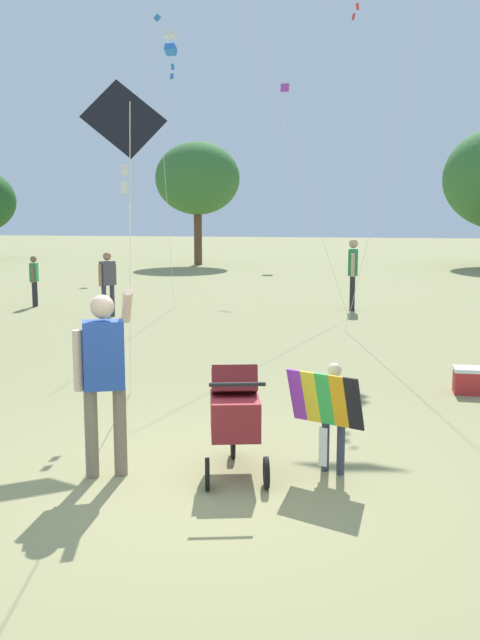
{
  "coord_description": "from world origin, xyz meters",
  "views": [
    {
      "loc": [
        1.54,
        -6.02,
        2.43
      ],
      "look_at": [
        0.21,
        1.24,
        1.3
      ],
      "focal_mm": 40.42,
      "sensor_mm": 36.0,
      "label": 1
    }
  ],
  "objects_px": {
    "person_couple_left": "(353,268)",
    "cooler_box": "(471,380)",
    "kite_adult_black": "(124,126)",
    "person_red_shirt": "(34,277)",
    "kite_blue_high": "(170,46)",
    "child_with_butterfly_kite": "(332,407)",
    "person_adult_flyer": "(104,368)",
    "person_sitting_far": "(108,279)",
    "stroller": "(235,409)"
  },
  "relations": [
    {
      "from": "cooler_box",
      "to": "person_red_shirt",
      "type": "bearing_deg",
      "value": 143.78
    },
    {
      "from": "kite_blue_high",
      "to": "person_couple_left",
      "type": "distance_m",
      "value": 6.88
    },
    {
      "from": "child_with_butterfly_kite",
      "to": "person_sitting_far",
      "type": "height_order",
      "value": "person_sitting_far"
    },
    {
      "from": "kite_adult_black",
      "to": "person_red_shirt",
      "type": "bearing_deg",
      "value": 123.33
    },
    {
      "from": "stroller",
      "to": "kite_blue_high",
      "type": "height_order",
      "value": "kite_blue_high"
    },
    {
      "from": "person_red_shirt",
      "to": "person_sitting_far",
      "type": "height_order",
      "value": "person_sitting_far"
    },
    {
      "from": "kite_adult_black",
      "to": "cooler_box",
      "type": "distance_m",
      "value": 5.62
    },
    {
      "from": "person_adult_flyer",
      "to": "cooler_box",
      "type": "height_order",
      "value": "person_adult_flyer"
    },
    {
      "from": "kite_blue_high",
      "to": "person_sitting_far",
      "type": "bearing_deg",
      "value": -122.09
    },
    {
      "from": "child_with_butterfly_kite",
      "to": "person_red_shirt",
      "type": "xyz_separation_m",
      "value": [
        -8.1,
        10.49,
        0.12
      ]
    },
    {
      "from": "person_red_shirt",
      "to": "stroller",
      "type": "bearing_deg",
      "value": -55.79
    },
    {
      "from": "kite_blue_high",
      "to": "person_couple_left",
      "type": "relative_size",
      "value": 3.83
    },
    {
      "from": "child_with_butterfly_kite",
      "to": "person_red_shirt",
      "type": "height_order",
      "value": "person_red_shirt"
    },
    {
      "from": "cooler_box",
      "to": "person_couple_left",
      "type": "bearing_deg",
      "value": 102.79
    },
    {
      "from": "kite_adult_black",
      "to": "person_sitting_far",
      "type": "relative_size",
      "value": 2.74
    },
    {
      "from": "person_adult_flyer",
      "to": "cooler_box",
      "type": "xyz_separation_m",
      "value": [
        3.7,
        3.76,
        -0.84
      ]
    },
    {
      "from": "person_adult_flyer",
      "to": "kite_blue_high",
      "type": "height_order",
      "value": "kite_blue_high"
    },
    {
      "from": "stroller",
      "to": "kite_adult_black",
      "type": "distance_m",
      "value": 4.27
    },
    {
      "from": "stroller",
      "to": "kite_adult_black",
      "type": "bearing_deg",
      "value": 126.91
    },
    {
      "from": "kite_blue_high",
      "to": "cooler_box",
      "type": "distance_m",
      "value": 11.51
    },
    {
      "from": "kite_adult_black",
      "to": "person_red_shirt",
      "type": "height_order",
      "value": "kite_adult_black"
    },
    {
      "from": "person_couple_left",
      "to": "cooler_box",
      "type": "height_order",
      "value": "person_couple_left"
    },
    {
      "from": "kite_blue_high",
      "to": "person_couple_left",
      "type": "height_order",
      "value": "kite_blue_high"
    },
    {
      "from": "person_red_shirt",
      "to": "person_sitting_far",
      "type": "relative_size",
      "value": 0.87
    },
    {
      "from": "child_with_butterfly_kite",
      "to": "person_adult_flyer",
      "type": "relative_size",
      "value": 0.59
    },
    {
      "from": "kite_adult_black",
      "to": "kite_blue_high",
      "type": "xyz_separation_m",
      "value": [
        -1.75,
        8.44,
        2.82
      ]
    },
    {
      "from": "person_couple_left",
      "to": "cooler_box",
      "type": "bearing_deg",
      "value": -77.21
    },
    {
      "from": "stroller",
      "to": "kite_blue_high",
      "type": "distance_m",
      "value": 12.89
    },
    {
      "from": "person_adult_flyer",
      "to": "kite_adult_black",
      "type": "height_order",
      "value": "kite_adult_black"
    },
    {
      "from": "kite_blue_high",
      "to": "person_red_shirt",
      "type": "bearing_deg",
      "value": -174.23
    },
    {
      "from": "kite_blue_high",
      "to": "person_red_shirt",
      "type": "height_order",
      "value": "kite_blue_high"
    },
    {
      "from": "kite_blue_high",
      "to": "person_sitting_far",
      "type": "xyz_separation_m",
      "value": [
        -1.08,
        -1.72,
        -5.42
      ]
    },
    {
      "from": "person_sitting_far",
      "to": "person_couple_left",
      "type": "xyz_separation_m",
      "value": [
        5.49,
        2.15,
        0.15
      ]
    },
    {
      "from": "kite_blue_high",
      "to": "kite_adult_black",
      "type": "bearing_deg",
      "value": -78.26
    },
    {
      "from": "person_adult_flyer",
      "to": "stroller",
      "type": "height_order",
      "value": "person_adult_flyer"
    },
    {
      "from": "stroller",
      "to": "cooler_box",
      "type": "height_order",
      "value": "stroller"
    },
    {
      "from": "person_sitting_far",
      "to": "cooler_box",
      "type": "bearing_deg",
      "value": -38.47
    },
    {
      "from": "person_couple_left",
      "to": "cooler_box",
      "type": "xyz_separation_m",
      "value": [
        1.8,
        -7.95,
        -0.85
      ]
    },
    {
      "from": "child_with_butterfly_kite",
      "to": "person_red_shirt",
      "type": "relative_size",
      "value": 0.81
    },
    {
      "from": "kite_adult_black",
      "to": "person_couple_left",
      "type": "xyz_separation_m",
      "value": [
        2.65,
        8.87,
        -2.45
      ]
    },
    {
      "from": "kite_adult_black",
      "to": "person_sitting_far",
      "type": "bearing_deg",
      "value": 112.87
    },
    {
      "from": "stroller",
      "to": "person_couple_left",
      "type": "bearing_deg",
      "value": 86.23
    },
    {
      "from": "kite_adult_black",
      "to": "kite_blue_high",
      "type": "bearing_deg",
      "value": 101.74
    },
    {
      "from": "person_sitting_far",
      "to": "stroller",
      "type": "bearing_deg",
      "value": -62.89
    },
    {
      "from": "person_adult_flyer",
      "to": "person_red_shirt",
      "type": "bearing_deg",
      "value": 119.08
    },
    {
      "from": "kite_adult_black",
      "to": "person_couple_left",
      "type": "height_order",
      "value": "kite_adult_black"
    },
    {
      "from": "child_with_butterfly_kite",
      "to": "person_sitting_far",
      "type": "bearing_deg",
      "value": 121.62
    },
    {
      "from": "stroller",
      "to": "kite_adult_black",
      "type": "height_order",
      "value": "kite_adult_black"
    },
    {
      "from": "cooler_box",
      "to": "person_sitting_far",
      "type": "bearing_deg",
      "value": 141.53
    },
    {
      "from": "kite_blue_high",
      "to": "child_with_butterfly_kite",
      "type": "bearing_deg",
      "value": -67.29
    }
  ]
}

